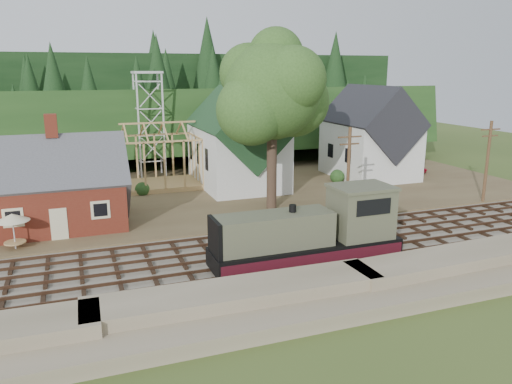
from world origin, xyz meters
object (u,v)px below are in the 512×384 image
object	(u,v)px
locomotive	(314,234)
patio_set	(12,219)
car_blue	(92,210)
car_red	(409,168)

from	to	relation	value
locomotive	patio_set	size ratio (longest dim) A/B	4.89
locomotive	car_blue	distance (m)	20.55
locomotive	patio_set	xyz separation A→B (m)	(-18.62, 9.52, 0.28)
car_red	patio_set	world-z (taller)	patio_set
car_red	patio_set	size ratio (longest dim) A/B	1.75
locomotive	car_blue	xyz separation A→B (m)	(-13.16, 15.74, -1.26)
locomotive	patio_set	bearing A→B (deg)	152.92
car_red	patio_set	bearing A→B (deg)	113.98
locomotive	car_red	world-z (taller)	locomotive
car_blue	car_red	xyz separation A→B (m)	(37.07, 6.01, -0.02)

